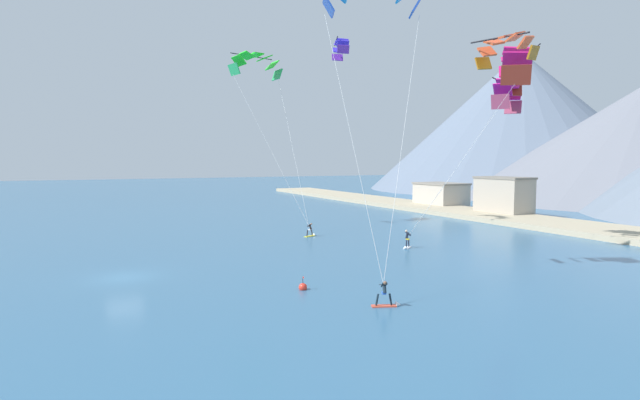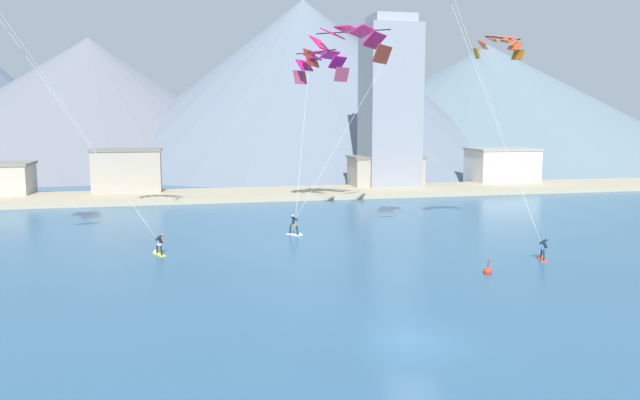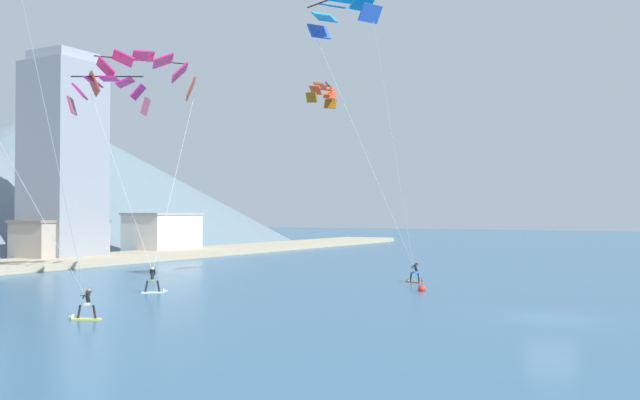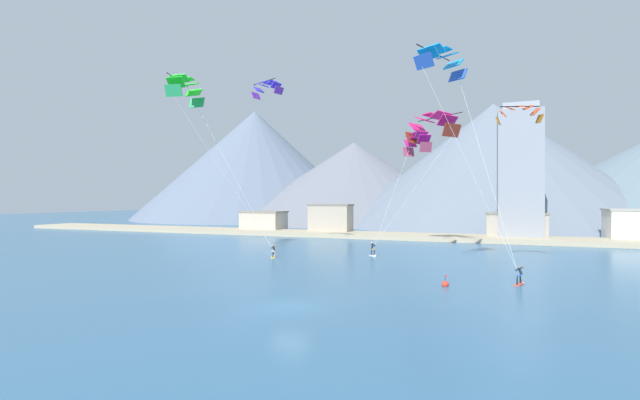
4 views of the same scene
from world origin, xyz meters
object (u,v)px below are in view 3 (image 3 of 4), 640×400
parafoil_kite_distant_high_outer (109,91)px  race_marker_buoy (422,289)px  kitesurfer_near_lead (413,276)px  parafoil_kite_distant_low_drift (323,92)px  kitesurfer_near_trail (155,284)px  parafoil_kite_near_lead (343,11)px  parafoil_kite_near_trail (143,70)px  kitesurfer_mid_center (83,311)px

parafoil_kite_distant_high_outer → race_marker_buoy: (5.62, -23.87, -14.84)m
kitesurfer_near_lead → parafoil_kite_distant_low_drift: parafoil_kite_distant_low_drift is taller
kitesurfer_near_trail → race_marker_buoy: kitesurfer_near_trail is taller
parafoil_kite_near_lead → parafoil_kite_distant_low_drift: bearing=37.9°
kitesurfer_near_trail → parafoil_kite_near_trail: (6.20, 6.94, 16.28)m
parafoil_kite_near_trail → parafoil_kite_distant_low_drift: bearing=-49.5°
kitesurfer_mid_center → parafoil_kite_distant_high_outer: (15.05, 13.54, 14.56)m
parafoil_kite_distant_low_drift → parafoil_kite_distant_high_outer: bearing=132.7°
kitesurfer_mid_center → parafoil_kite_near_lead: parafoil_kite_near_lead is taller
kitesurfer_near_lead → parafoil_kite_distant_high_outer: size_ratio=0.29×
kitesurfer_mid_center → race_marker_buoy: size_ratio=1.72×
parafoil_kite_near_lead → parafoil_kite_distant_high_outer: parafoil_kite_near_lead is taller
kitesurfer_near_trail → parafoil_kite_near_lead: 23.44m
kitesurfer_mid_center → race_marker_buoy: (20.66, -10.32, -0.28)m
parafoil_kite_distant_low_drift → parafoil_kite_near_trail: bearing=130.5°
parafoil_kite_near_trail → parafoil_kite_distant_high_outer: parafoil_kite_near_trail is taller
kitesurfer_near_lead → parafoil_kite_near_trail: (-9.12, 19.45, 16.39)m
parafoil_kite_distant_low_drift → race_marker_buoy: parafoil_kite_distant_low_drift is taller
kitesurfer_near_trail → race_marker_buoy: size_ratio=1.81×
kitesurfer_near_lead → kitesurfer_near_trail: kitesurfer_near_trail is taller
parafoil_kite_distant_low_drift → race_marker_buoy: 19.99m
kitesurfer_mid_center → parafoil_kite_near_trail: size_ratio=0.10×
kitesurfer_near_trail → parafoil_kite_distant_low_drift: size_ratio=0.42×
parafoil_kite_distant_high_outer → kitesurfer_near_lead: bearing=-61.7°
race_marker_buoy → kitesurfer_near_trail: bearing=122.1°
kitesurfer_near_trail → parafoil_kite_near_trail: size_ratio=0.11×
parafoil_kite_near_lead → race_marker_buoy: (0.79, -5.68, -19.83)m
parafoil_kite_distant_low_drift → race_marker_buoy: size_ratio=4.32×
kitesurfer_near_trail → parafoil_kite_distant_high_outer: (4.03, 8.47, 14.42)m
parafoil_kite_near_lead → race_marker_buoy: bearing=-82.1°
kitesurfer_mid_center → parafoil_kite_distant_high_outer: 24.94m
kitesurfer_near_trail → parafoil_kite_distant_low_drift: (15.81, -4.31, 15.03)m
parafoil_kite_distant_high_outer → race_marker_buoy: size_ratio=5.96×
parafoil_kite_near_lead → parafoil_kite_near_trail: bearing=99.1°
parafoil_kite_distant_low_drift → kitesurfer_near_trail: bearing=164.8°
kitesurfer_mid_center → parafoil_kite_distant_high_outer: bearing=42.0°
parafoil_kite_distant_low_drift → race_marker_buoy: (-6.16, -11.09, -15.45)m
parafoil_kite_near_lead → parafoil_kite_distant_low_drift: size_ratio=4.47×
parafoil_kite_near_lead → kitesurfer_mid_center: bearing=166.9°
kitesurfer_mid_center → parafoil_kite_distant_low_drift: bearing=1.6°
race_marker_buoy → parafoil_kite_near_trail: bearing=98.8°
parafoil_kite_near_lead → parafoil_kite_distant_high_outer: (-4.83, 18.18, -4.98)m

